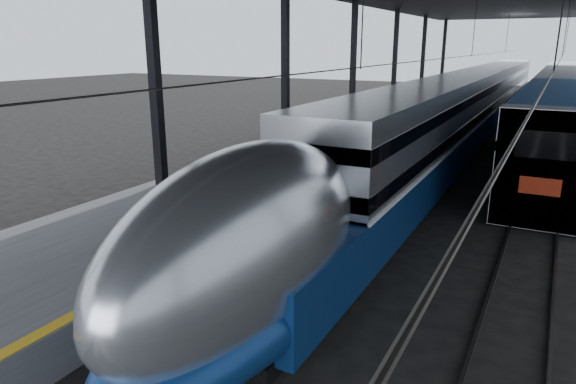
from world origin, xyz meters
The scene contains 6 objects.
ground centered at (0.00, 0.00, 0.00)m, with size 160.00×160.00×0.00m, color black.
platform centered at (-3.50, 20.00, 0.50)m, with size 6.00×80.00×1.00m, color #4C4C4F.
yellow_strip centered at (-0.70, 20.00, 1.00)m, with size 0.30×80.00×0.01m, color gold.
rails centered at (4.50, 20.00, 0.08)m, with size 6.52×80.00×0.16m.
tgv_train centered at (2.00, 26.28, 2.07)m, with size 3.09×65.20×4.43m.
second_train centered at (7.00, 36.14, 2.10)m, with size 3.02×56.05×4.15m.
Camera 1 is at (7.24, -9.46, 6.12)m, focal length 32.00 mm.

